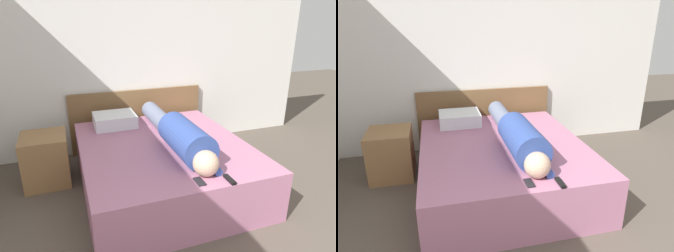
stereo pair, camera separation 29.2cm
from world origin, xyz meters
TOP-DOWN VIEW (x-y plane):
  - wall_back at (0.00, 3.85)m, footprint 5.10×0.06m
  - bed at (-0.02, 2.68)m, footprint 1.69×1.94m
  - headboard at (-0.02, 3.78)m, footprint 1.81×0.04m
  - nightstand at (-1.21, 3.19)m, footprint 0.47×0.49m
  - person_lying at (0.11, 2.56)m, footprint 0.33×1.78m
  - pillow_near_headboard at (-0.40, 3.40)m, footprint 0.49×0.40m
  - tv_remote at (0.25, 1.79)m, footprint 0.04×0.15m
  - cell_phone at (0.01, 1.85)m, footprint 0.06×0.13m

SIDE VIEW (x-z plane):
  - bed at x=-0.02m, z-range 0.00..0.50m
  - nightstand at x=-1.21m, z-range 0.00..0.56m
  - headboard at x=-0.02m, z-range 0.00..0.83m
  - cell_phone at x=0.01m, z-range 0.50..0.51m
  - tv_remote at x=0.25m, z-range 0.50..0.52m
  - pillow_near_headboard at x=-0.40m, z-range 0.50..0.65m
  - person_lying at x=0.11m, z-range 0.47..0.80m
  - wall_back at x=0.00m, z-range 0.00..2.60m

